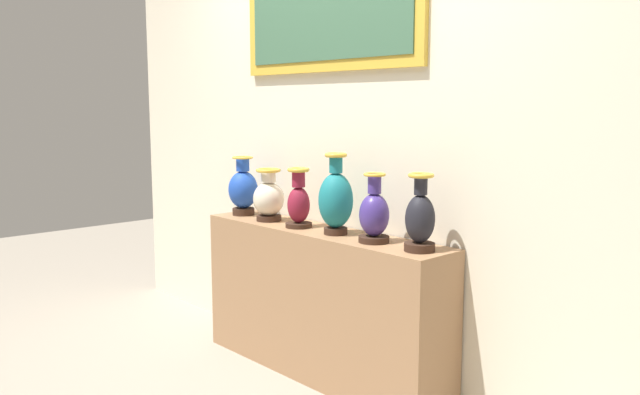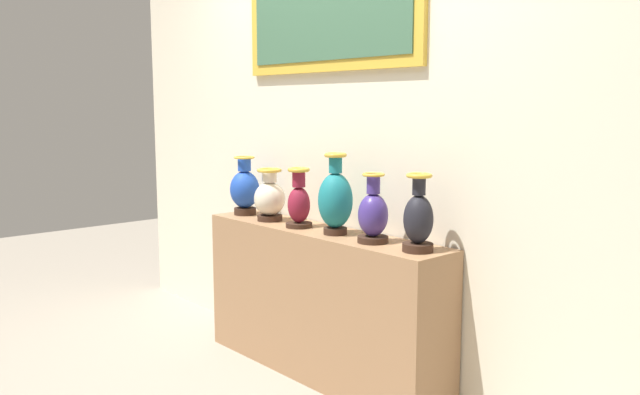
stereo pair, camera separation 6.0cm
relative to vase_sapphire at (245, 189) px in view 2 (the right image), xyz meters
name	(u,v)px [view 2 (the right image)]	position (x,y,z in m)	size (l,w,h in m)	color
ground_plane	(320,374)	(0.67, 0.01, -0.96)	(10.27, 10.27, 0.00)	gray
display_shelf	(320,303)	(0.67, 0.01, -0.56)	(1.61, 0.32, 0.80)	#99704C
back_wall	(350,120)	(0.67, 0.23, 0.42)	(4.27, 0.14, 2.71)	beige
vase_sapphire	(245,189)	(0.00, 0.00, 0.00)	(0.18, 0.18, 0.35)	#382319
vase_ivory	(270,197)	(0.27, -0.01, -0.02)	(0.18, 0.18, 0.30)	#382319
vase_burgundy	(299,202)	(0.54, -0.02, -0.02)	(0.14, 0.14, 0.32)	#382319
vase_teal	(335,199)	(0.81, -0.01, 0.03)	(0.18, 0.18, 0.42)	#382319
vase_indigo	(373,215)	(1.08, -0.01, -0.02)	(0.15, 0.15, 0.34)	#382319
vase_onyx	(418,219)	(1.35, 0.00, -0.01)	(0.14, 0.14, 0.36)	#382319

